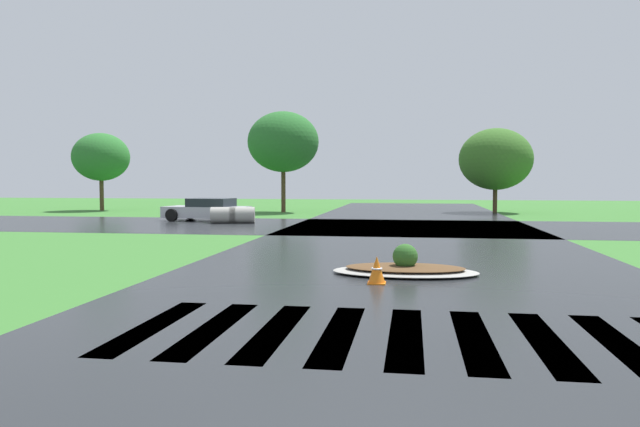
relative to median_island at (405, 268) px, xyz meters
name	(u,v)px	position (x,y,z in m)	size (l,w,h in m)	color
asphalt_roadway	(409,269)	(0.07, 0.82, -0.13)	(10.84, 80.00, 0.01)	#232628
asphalt_cross_road	(410,227)	(0.07, 13.44, -0.13)	(90.00, 9.76, 0.01)	#232628
crosswalk_stripes	(406,335)	(0.07, -5.32, -0.13)	(7.65, 3.24, 0.01)	white
median_island	(405,268)	(0.00, 0.00, 0.00)	(3.24, 1.74, 0.68)	#9E9B93
car_white_sedan	(208,210)	(-10.27, 16.09, 0.42)	(4.50, 2.59, 1.16)	#B7B7BF
drainage_pipe_stack	(233,215)	(-8.46, 14.59, 0.26)	(2.23, 1.23, 0.79)	#9E9B93
traffic_cone	(377,271)	(-0.55, -1.32, 0.13)	(0.36, 0.36, 0.56)	orange
background_treeline	(378,152)	(-2.08, 25.48, 3.75)	(42.47, 6.32, 6.51)	#4C3823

